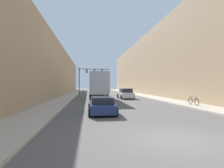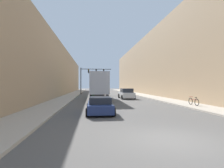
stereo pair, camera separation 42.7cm
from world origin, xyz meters
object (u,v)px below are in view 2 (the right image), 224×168
Objects in this scene: traffic_signal_gantry at (89,75)px; parked_bicycle at (194,102)px; semi_truck at (98,85)px; suv_car at (126,94)px; sedan_car at (100,105)px.

parked_bicycle is (11.01, -25.07, -4.01)m from traffic_signal_gantry.
semi_truck is 14.26m from parked_bicycle.
semi_truck is 2.98× the size of suv_car.
suv_car is at bearing -65.96° from traffic_signal_gantry.
semi_truck reaches higher than suv_car.
suv_car reaches higher than sedan_car.
parked_bicycle is (4.81, -11.17, -0.25)m from suv_car.
traffic_signal_gantry reaches higher than semi_truck.
suv_car is (4.69, 0.67, -1.43)m from semi_truck.
semi_truck reaches higher than parked_bicycle.
traffic_signal_gantry is at bearing 95.91° from semi_truck.
suv_car is 2.48× the size of parked_bicycle.
parked_bicycle is at bearing 17.04° from sedan_car.
semi_truck is 4.95m from suv_car.
sedan_car is 28.37m from traffic_signal_gantry.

